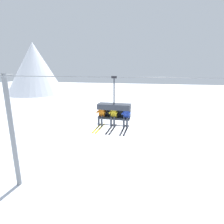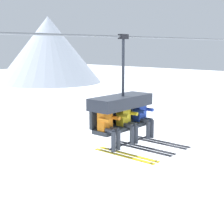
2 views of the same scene
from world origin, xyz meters
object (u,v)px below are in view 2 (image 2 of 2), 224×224
(skier_yellow, at_px, (127,120))
(skier_blue, at_px, (144,115))
(chairlift_chair, at_px, (121,107))
(skier_orange, at_px, (109,124))

(skier_yellow, xyz_separation_m, skier_blue, (0.71, 0.00, 0.00))
(chairlift_chair, relative_size, skier_yellow, 1.58)
(skier_orange, relative_size, skier_yellow, 1.00)
(skier_orange, bearing_deg, skier_yellow, 0.00)
(skier_orange, relative_size, skier_blue, 1.00)
(chairlift_chair, xyz_separation_m, skier_blue, (0.71, -0.22, -0.30))
(skier_orange, distance_m, skier_yellow, 0.71)
(chairlift_chair, distance_m, skier_yellow, 0.38)
(chairlift_chair, height_order, skier_blue, chairlift_chair)
(chairlift_chair, distance_m, skier_orange, 0.80)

